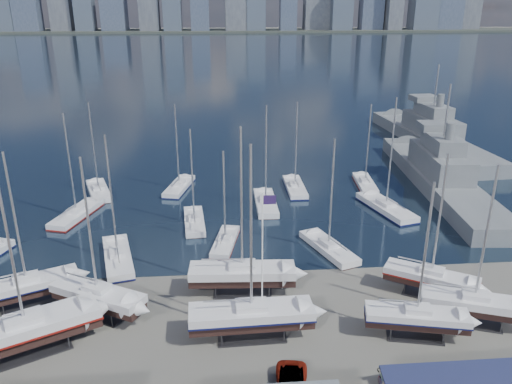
{
  "coord_description": "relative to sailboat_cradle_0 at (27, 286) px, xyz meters",
  "views": [
    {
      "loc": [
        -1.37,
        -48.02,
        27.35
      ],
      "look_at": [
        3.28,
        8.0,
        6.44
      ],
      "focal_mm": 35.0,
      "sensor_mm": 36.0,
      "label": 1
    }
  ],
  "objects": [
    {
      "name": "flagpole",
      "position": [
        22.31,
        -6.05,
        5.7
      ],
      "size": [
        1.17,
        0.12,
        13.29
      ],
      "color": "white",
      "rests_on": "ground"
    },
    {
      "name": "sailboat_cradle_6",
      "position": [
        39.56,
        -1.65,
        -0.03
      ],
      "size": [
        9.04,
        7.09,
        14.83
      ],
      "rotation": [
        0.0,
        0.0,
        -0.57
      ],
      "color": "#2D2D33",
      "rests_on": "ground"
    },
    {
      "name": "sailboat_moored_11",
      "position": [
        42.52,
        30.99,
        -1.74
      ],
      "size": [
        3.47,
        9.54,
        13.96
      ],
      "rotation": [
        0.0,
        0.0,
        1.48
      ],
      "color": "black",
      "rests_on": "water"
    },
    {
      "name": "far_shore",
      "position": [
        19.92,
        564.43,
        -0.95
      ],
      "size": [
        1400.0,
        80.0,
        2.2
      ],
      "primitive_type": "cube",
      "color": "#2D332D",
      "rests_on": "ground"
    },
    {
      "name": "sailboat_moored_4",
      "position": [
        15.38,
        17.9,
        -1.72
      ],
      "size": [
        3.23,
        9.21,
        13.66
      ],
      "rotation": [
        0.0,
        0.0,
        1.65
      ],
      "color": "black",
      "rests_on": "water"
    },
    {
      "name": "sailboat_cradle_1",
      "position": [
        2.38,
        -7.41,
        0.19
      ],
      "size": [
        12.16,
        8.45,
        19.07
      ],
      "rotation": [
        0.0,
        0.0,
        0.48
      ],
      "color": "#2D2D33",
      "rests_on": "ground"
    },
    {
      "name": "naval_ship_east",
      "position": [
        54.19,
        29.93,
        -0.38
      ],
      "size": [
        10.54,
        44.59,
        17.97
      ],
      "rotation": [
        0.0,
        0.0,
        1.49
      ],
      "color": "slate",
      "rests_on": "water"
    },
    {
      "name": "sailboat_cradle_7",
      "position": [
        41.55,
        -6.45,
        -0.01
      ],
      "size": [
        9.62,
        5.69,
        15.24
      ],
      "rotation": [
        0.0,
        0.0,
        -0.36
      ],
      "color": "#2D2D33",
      "rests_on": "ground"
    },
    {
      "name": "sailboat_cradle_3",
      "position": [
        21.21,
        -6.79,
        0.11
      ],
      "size": [
        11.02,
        3.39,
        17.54
      ],
      "rotation": [
        0.0,
        0.0,
        0.03
      ],
      "color": "#2D2D33",
      "rests_on": "ground"
    },
    {
      "name": "sailboat_moored_8",
      "position": [
        30.88,
        30.1,
        -1.74
      ],
      "size": [
        2.8,
        9.84,
        14.7
      ],
      "rotation": [
        0.0,
        0.0,
        1.57
      ],
      "color": "black",
      "rests_on": "water"
    },
    {
      "name": "sailboat_moored_10",
      "position": [
        42.48,
        20.44,
        -1.74
      ],
      "size": [
        6.13,
        11.76,
        16.94
      ],
      "rotation": [
        0.0,
        0.0,
        1.85
      ],
      "color": "black",
      "rests_on": "water"
    },
    {
      "name": "ground",
      "position": [
        19.92,
        -5.57,
        -2.05
      ],
      "size": [
        1400.0,
        1400.0,
        0.0
      ],
      "primitive_type": "plane",
      "color": "#605E59",
      "rests_on": "ground"
    },
    {
      "name": "sailboat_moored_6",
      "position": [
        19.37,
        11.52,
        -1.74
      ],
      "size": [
        3.98,
        8.63,
        12.45
      ],
      "rotation": [
        0.0,
        0.0,
        1.37
      ],
      "color": "black",
      "rests_on": "water"
    },
    {
      "name": "water",
      "position": [
        19.92,
        304.43,
        -2.2
      ],
      "size": [
        1400.0,
        600.0,
        0.4
      ],
      "primitive_type": "cube",
      "color": "#1A283D",
      "rests_on": "ground"
    },
    {
      "name": "sailboat_moored_2",
      "position": [
        0.14,
        30.91,
        -1.72
      ],
      "size": [
        5.79,
        10.23,
        14.9
      ],
      "rotation": [
        0.0,
        0.0,
        1.9
      ],
      "color": "black",
      "rests_on": "water"
    },
    {
      "name": "sailboat_cradle_4",
      "position": [
        20.83,
        0.54,
        0.09
      ],
      "size": [
        10.78,
        3.59,
        17.24
      ],
      "rotation": [
        0.0,
        0.0,
        -0.06
      ],
      "color": "#2D2D33",
      "rests_on": "ground"
    },
    {
      "name": "sailboat_moored_5",
      "position": [
        12.53,
        31.96,
        -1.74
      ],
      "size": [
        4.83,
        9.88,
        14.24
      ],
      "rotation": [
        0.0,
        0.0,
        1.33
      ],
      "color": "black",
      "rests_on": "water"
    },
    {
      "name": "sailboat_moored_9",
      "position": [
        31.59,
        8.78,
        -1.72
      ],
      "size": [
        5.78,
        9.88,
        14.41
      ],
      "rotation": [
        0.0,
        0.0,
        1.92
      ],
      "color": "black",
      "rests_on": "water"
    },
    {
      "name": "sailboat_moored_3",
      "position": [
        7.0,
        8.34,
        -1.74
      ],
      "size": [
        5.32,
        10.78,
        15.53
      ],
      "rotation": [
        0.0,
        0.0,
        1.81
      ],
      "color": "black",
      "rests_on": "water"
    },
    {
      "name": "sailboat_cradle_0",
      "position": [
        0.0,
        0.0,
        0.0
      ],
      "size": [
        9.82,
        6.41,
        15.51
      ],
      "rotation": [
        0.0,
        0.0,
        0.43
      ],
      "color": "#2D2D33",
      "rests_on": "ground"
    },
    {
      "name": "sailboat_moored_1",
      "position": [
        -0.93,
        21.72,
        -1.74
      ],
      "size": [
        5.73,
        10.57,
        15.22
      ],
      "rotation": [
        0.0,
        0.0,
        1.27
      ],
      "color": "black",
      "rests_on": "water"
    },
    {
      "name": "sailboat_cradle_2",
      "position": [
        7.15,
        -2.29,
        0.01
      ],
      "size": [
        9.56,
        7.02,
        15.54
      ],
      "rotation": [
        0.0,
        0.0,
        -0.52
      ],
      "color": "#2D2D33",
      "rests_on": "ground"
    },
    {
      "name": "naval_ship_west",
      "position": [
        63.42,
        55.11,
        -0.38
      ],
      "size": [
        10.36,
        46.67,
        18.17
      ],
      "rotation": [
        0.0,
        0.0,
        1.64
      ],
      "color": "slate",
      "rests_on": "water"
    },
    {
      "name": "sailboat_cradle_5",
      "position": [
        35.57,
        -8.01,
        -0.05
      ],
      "size": [
        9.2,
        4.37,
        14.46
      ],
      "rotation": [
        0.0,
        0.0,
        -0.22
      ],
      "color": "#2D2D33",
      "rests_on": "ground"
    },
    {
      "name": "sailboat_moored_7",
      "position": [
        25.56,
        23.64,
        -1.72
      ],
      "size": [
        2.98,
        10.28,
        15.48
      ],
      "rotation": [
        0.0,
        0.0,
        1.56
      ],
      "color": "black",
      "rests_on": "water"
    }
  ]
}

